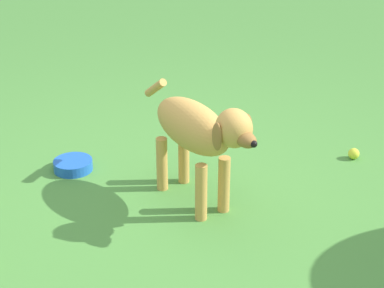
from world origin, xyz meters
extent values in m
plane|color=#478438|center=(0.00, 0.00, 0.00)|extent=(14.00, 14.00, 0.00)
ellipsoid|color=#C69347|center=(0.21, 0.01, 0.42)|extent=(0.38, 0.59, 0.24)
cylinder|color=#C69347|center=(0.22, -0.18, 0.15)|extent=(0.06, 0.06, 0.30)
cylinder|color=#C69347|center=(0.09, -0.14, 0.15)|extent=(0.06, 0.06, 0.30)
cylinder|color=#C69347|center=(0.34, 0.16, 0.15)|extent=(0.06, 0.06, 0.30)
cylinder|color=#C69347|center=(0.21, 0.20, 0.15)|extent=(0.06, 0.06, 0.30)
ellipsoid|color=#C69347|center=(0.10, -0.30, 0.53)|extent=(0.21, 0.22, 0.18)
ellipsoid|color=olive|center=(0.08, -0.38, 0.51)|extent=(0.12, 0.15, 0.07)
sphere|color=black|center=(0.06, -0.43, 0.51)|extent=(0.03, 0.03, 0.03)
ellipsoid|color=olive|center=(0.19, -0.32, 0.51)|extent=(0.05, 0.07, 0.14)
ellipsoid|color=olive|center=(0.02, -0.27, 0.51)|extent=(0.05, 0.07, 0.14)
cylinder|color=#C69347|center=(0.32, 0.33, 0.51)|extent=(0.10, 0.18, 0.14)
sphere|color=#C9D334|center=(1.15, -0.48, 0.03)|extent=(0.07, 0.07, 0.07)
cylinder|color=blue|center=(0.07, 0.74, 0.03)|extent=(0.22, 0.22, 0.06)
camera|label=1|loc=(-2.03, -1.65, 1.67)|focal=58.10mm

